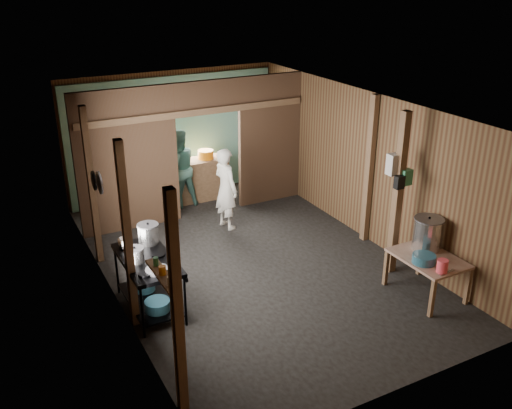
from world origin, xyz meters
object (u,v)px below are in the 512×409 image
stove_pot_large (148,234)px  yellow_tub (206,154)px  cook (226,189)px  prep_table (426,276)px  pink_bucket (442,266)px  gas_range (149,284)px  stock_pot (427,234)px

stove_pot_large → yellow_tub: size_ratio=0.98×
yellow_tub → cook: size_ratio=0.21×
stove_pot_large → prep_table: bearing=-29.0°
prep_table → pink_bucket: 0.59m
gas_range → stock_pot: size_ratio=2.68×
cook → stock_pot: bearing=-164.0°
pink_bucket → cook: (-1.45, 3.91, 0.05)m
yellow_tub → prep_table: bearing=-75.1°
pink_bucket → yellow_tub: (-1.19, 5.44, 0.23)m
stock_pot → pink_bucket: 0.72m
stock_pot → cook: 3.72m
prep_table → cook: bearing=114.5°
gas_range → yellow_tub: size_ratio=4.25×
gas_range → prep_table: gas_range is taller
stove_pot_large → stock_pot: 4.09m
gas_range → cook: size_ratio=0.90×
pink_bucket → stock_pot: bearing=64.0°
gas_range → stove_pot_large: size_ratio=4.32×
prep_table → yellow_tub: bearing=104.9°
prep_table → pink_bucket: size_ratio=5.66×
stock_pot → prep_table: bearing=-125.2°
stock_pot → yellow_tub: 5.04m
gas_range → stock_pot: stock_pot is taller
prep_table → stove_pot_large: stove_pot_large is taller
stove_pot_large → cook: 2.48m
prep_table → pink_bucket: (-0.15, -0.40, 0.40)m
prep_table → stove_pot_large: 4.10m
stove_pot_large → pink_bucket: size_ratio=1.71×
stove_pot_large → cook: cook is taller
yellow_tub → cook: 1.57m
prep_table → pink_bucket: pink_bucket is taller
gas_range → stock_pot: (3.87, -1.30, 0.45)m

